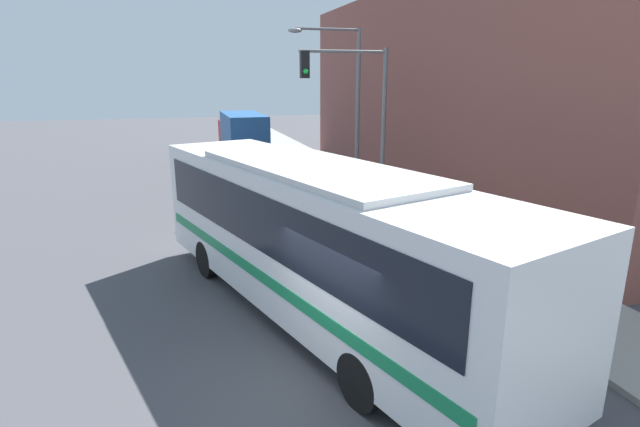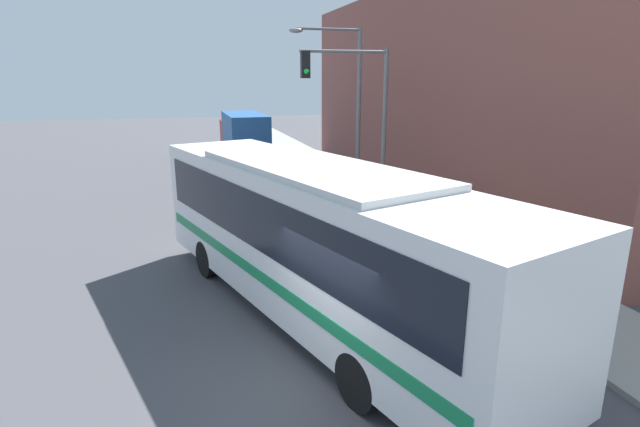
% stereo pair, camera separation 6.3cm
% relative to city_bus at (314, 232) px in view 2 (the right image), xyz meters
% --- Properties ---
extents(ground_plane, '(120.00, 120.00, 0.00)m').
position_rel_city_bus_xyz_m(ground_plane, '(-0.43, -2.58, -1.92)').
color(ground_plane, '#47474C').
extents(sidewalk, '(2.66, 70.00, 0.12)m').
position_rel_city_bus_xyz_m(sidewalk, '(5.39, 17.42, -1.86)').
color(sidewalk, gray).
rests_on(sidewalk, ground_plane).
extents(building_facade, '(6.00, 23.96, 8.77)m').
position_rel_city_bus_xyz_m(building_facade, '(9.72, 10.40, 2.46)').
color(building_facade, brown).
rests_on(building_facade, ground_plane).
extents(city_bus, '(5.66, 11.32, 3.35)m').
position_rel_city_bus_xyz_m(city_bus, '(0.00, 0.00, 0.00)').
color(city_bus, white).
rests_on(city_bus, ground_plane).
extents(delivery_truck, '(2.20, 8.25, 2.90)m').
position_rel_city_bus_xyz_m(delivery_truck, '(1.45, 21.90, -0.33)').
color(delivery_truck, '#265999').
rests_on(delivery_truck, ground_plane).
extents(fire_hydrant, '(0.28, 0.37, 0.75)m').
position_rel_city_bus_xyz_m(fire_hydrant, '(4.67, 1.83, -1.43)').
color(fire_hydrant, '#999999').
rests_on(fire_hydrant, sidewalk).
extents(traffic_light_pole, '(3.28, 0.35, 5.93)m').
position_rel_city_bus_xyz_m(traffic_light_pole, '(3.76, 7.62, 2.23)').
color(traffic_light_pole, slate).
rests_on(traffic_light_pole, sidewalk).
extents(parking_meter, '(0.14, 0.14, 1.29)m').
position_rel_city_bus_xyz_m(parking_meter, '(4.67, 8.38, -0.92)').
color(parking_meter, slate).
rests_on(parking_meter, sidewalk).
extents(street_lamp, '(3.07, 0.28, 6.87)m').
position_rel_city_bus_xyz_m(street_lamp, '(4.47, 10.62, 2.36)').
color(street_lamp, slate).
rests_on(street_lamp, sidewalk).
extents(pedestrian_near_corner, '(0.34, 0.34, 1.70)m').
position_rel_city_bus_xyz_m(pedestrian_near_corner, '(5.25, 4.21, -0.93)').
color(pedestrian_near_corner, slate).
rests_on(pedestrian_near_corner, sidewalk).
extents(pedestrian_mid_block, '(0.34, 0.34, 1.58)m').
position_rel_city_bus_xyz_m(pedestrian_mid_block, '(5.53, 6.35, -1.00)').
color(pedestrian_mid_block, '#23283D').
rests_on(pedestrian_mid_block, sidewalk).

